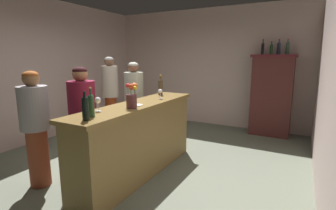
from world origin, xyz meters
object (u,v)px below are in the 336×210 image
flower_arrangement (132,97)px  display_bottle_center (279,48)px  bar_counter (139,139)px  cheese_plate (136,105)px  display_cabinet (271,94)px  patron_by_cabinet (134,101)px  display_bottle_midleft (271,49)px  patron_near_entrance (35,125)px  wine_bottle_syrah (160,86)px  wine_glass_front (98,101)px  display_bottle_left (263,48)px  patron_in_grey (83,119)px  wine_bottle_malbec (85,107)px  wine_glass_mid (160,92)px  patron_in_navy (110,94)px  wine_bottle_merlot (91,104)px  display_bottle_midright (288,47)px

flower_arrangement → display_bottle_center: bearing=67.2°
bar_counter → cheese_plate: cheese_plate is taller
display_cabinet → patron_by_cabinet: size_ratio=1.09×
cheese_plate → patron_by_cabinet: 1.35m
display_bottle_midleft → patron_near_entrance: display_bottle_midleft is taller
wine_bottle_syrah → patron_by_cabinet: 0.70m
wine_glass_front → display_bottle_left: bearing=70.1°
cheese_plate → display_cabinet: bearing=66.5°
display_bottle_left → display_bottle_midleft: 0.17m
patron_by_cabinet → patron_near_entrance: patron_by_cabinet is taller
display_bottle_center → patron_in_grey: size_ratio=0.20×
wine_bottle_malbec → patron_by_cabinet: patron_by_cabinet is taller
wine_glass_mid → flower_arrangement: size_ratio=0.47×
bar_counter → patron_in_navy: 1.98m
bar_counter → patron_in_grey: bearing=-141.7°
display_bottle_center → patron_near_entrance: display_bottle_center is taller
wine_glass_mid → patron_by_cabinet: size_ratio=0.09×
wine_bottle_merlot → patron_by_cabinet: bearing=112.6°
patron_near_entrance → patron_in_grey: 0.58m
wine_bottle_malbec → wine_glass_front: bearing=117.7°
display_cabinet → patron_near_entrance: 4.54m
patron_by_cabinet → patron_near_entrance: bearing=-27.8°
display_cabinet → wine_bottle_merlot: (-1.41, -3.84, 0.29)m
wine_bottle_syrah → flower_arrangement: wine_bottle_syrah is taller
bar_counter → wine_bottle_malbec: wine_bottle_malbec is taller
flower_arrangement → patron_in_grey: patron_in_grey is taller
bar_counter → wine_glass_mid: (0.07, 0.51, 0.63)m
flower_arrangement → wine_bottle_malbec: bearing=-93.4°
wine_glass_mid → wine_bottle_merlot: bearing=-92.4°
patron_in_navy → cheese_plate: bearing=9.6°
patron_by_cabinet → patron_in_navy: 0.83m
display_bottle_center → display_bottle_midright: bearing=0.0°
wine_bottle_malbec → wine_bottle_syrah: wine_bottle_syrah is taller
display_cabinet → display_bottle_left: size_ratio=5.32×
wine_bottle_malbec → wine_bottle_merlot: wine_bottle_merlot is taller
wine_glass_mid → patron_in_navy: 1.75m
wine_bottle_merlot → patron_by_cabinet: size_ratio=0.20×
bar_counter → display_cabinet: bearing=64.4°
display_bottle_center → patron_near_entrance: bearing=-122.8°
flower_arrangement → display_bottle_center: (1.37, 3.26, 0.69)m
display_bottle_center → patron_in_grey: (-2.08, -3.43, -1.03)m
wine_bottle_malbec → bar_counter: bearing=94.3°
display_bottle_midright → patron_in_navy: bearing=-150.8°
wine_bottle_malbec → wine_bottle_merlot: bearing=114.3°
wine_glass_mid → patron_by_cabinet: patron_by_cabinet is taller
wine_bottle_malbec → patron_in_grey: patron_in_grey is taller
wine_glass_front → wine_glass_mid: size_ratio=1.12×
bar_counter → cheese_plate: bearing=-62.1°
display_cabinet → wine_glass_front: display_cabinet is taller
display_bottle_midleft → display_bottle_midright: 0.31m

